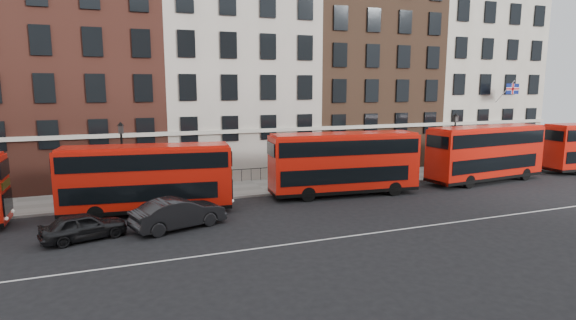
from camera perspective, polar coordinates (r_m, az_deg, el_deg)
name	(u,v)px	position (r m, az deg, el deg)	size (l,w,h in m)	color
ground	(316,227)	(25.11, 3.59, -8.53)	(120.00, 120.00, 0.00)	black
pavement	(259,187)	(34.58, -3.66, -3.45)	(80.00, 5.00, 0.15)	gray
kerb	(270,194)	(32.26, -2.33, -4.35)	(80.00, 0.30, 0.16)	gray
road_centre_line	(332,238)	(23.40, 5.66, -9.88)	(70.00, 0.12, 0.01)	white
building_terrace	(230,58)	(40.86, -7.40, 12.78)	(64.00, 11.95, 22.00)	beige
bus_b	(147,177)	(28.45, -17.51, -2.13)	(10.24, 3.72, 4.21)	red
bus_c	(344,162)	(32.07, 7.08, -0.27)	(10.85, 3.62, 4.47)	red
bus_d	(486,152)	(39.79, 23.82, 0.92)	(11.05, 3.71, 4.56)	red
car_rear	(84,226)	(25.17, -24.51, -7.65)	(1.65, 4.11, 1.40)	black
car_front	(179,213)	(25.43, -13.70, -6.57)	(1.78, 5.10, 1.68)	black
lamp_post_left	(123,159)	(30.83, -20.26, 0.13)	(0.44, 0.44, 5.33)	black
lamp_post_right	(454,142)	(40.82, 20.36, 2.21)	(0.44, 0.44, 5.33)	black
traffic_light	(513,146)	(44.70, 26.63, 1.56)	(0.25, 0.45, 3.27)	black
iron_railings	(251,175)	(36.53, -4.70, -1.86)	(6.60, 0.06, 1.00)	black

